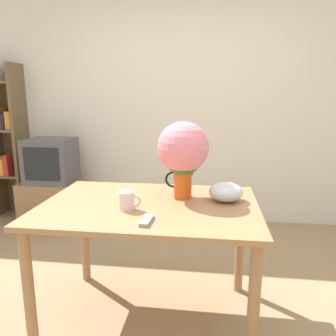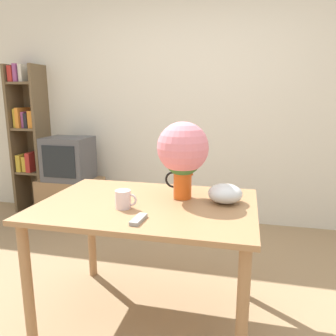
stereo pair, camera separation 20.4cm
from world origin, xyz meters
name	(u,v)px [view 1 (the left image)]	position (x,y,z in m)	size (l,w,h in m)	color
ground_plane	(156,331)	(0.00, 0.00, 0.00)	(12.00, 12.00, 0.00)	#9E7F5B
wall_back	(185,106)	(0.00, 1.96, 1.30)	(8.00, 0.05, 2.60)	silver
table	(150,220)	(-0.06, 0.12, 0.67)	(1.29, 0.90, 0.78)	#A3754C
flower_vase	(183,152)	(0.13, 0.27, 1.07)	(0.32, 0.32, 0.48)	#E05619
coffee_mug	(127,201)	(-0.16, 0.00, 0.83)	(0.13, 0.09, 0.11)	silver
white_bowl	(226,192)	(0.40, 0.24, 0.83)	(0.21, 0.21, 0.11)	silver
remote_control	(147,220)	(-0.01, -0.17, 0.79)	(0.05, 0.15, 0.02)	#999999
tv_stand	(54,203)	(-1.41, 1.55, 0.24)	(0.67, 0.42, 0.49)	#8E6B47
tv_set	(51,161)	(-1.41, 1.55, 0.73)	(0.49, 0.41, 0.48)	#4C4C51
bookshelf	(7,136)	(-2.06, 1.80, 0.96)	(0.38, 0.31, 1.77)	brown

